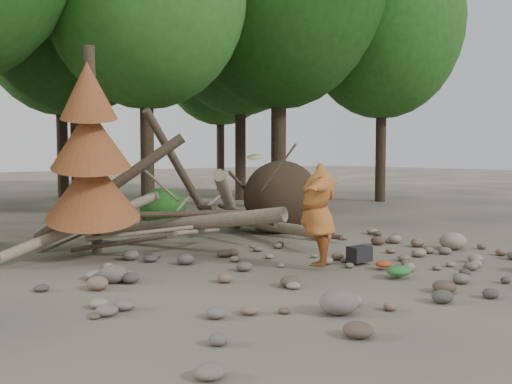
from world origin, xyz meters
TOP-DOWN VIEW (x-y plane):
  - ground at (0.00, 0.00)m, footprint 120.00×120.00m
  - deadfall_pile at (2.02, 4.24)m, footprint 8.55×5.24m
  - dead_conifer at (-3.12, 3.37)m, footprint 2.06×2.16m
  - bush_mid at (0.80, 7.80)m, footprint 1.40×1.40m
  - bush_right at (5.00, 7.00)m, footprint 2.00×2.00m
  - frisbee_thrower at (-0.04, 0.04)m, footprint 2.73×1.90m
  - backpack at (0.96, -0.09)m, footprint 0.46×0.31m
  - cloth_green at (0.56, -1.38)m, footprint 0.48×0.40m
  - cloth_orange at (0.94, -0.73)m, footprint 0.35×0.28m
  - boulder_front_left at (-1.84, -2.30)m, footprint 0.57×0.51m
  - boulder_mid_right at (3.96, -0.18)m, footprint 0.65×0.58m
  - boulder_mid_left at (-3.55, 1.34)m, footprint 0.50×0.45m

SIDE VIEW (x-z plane):
  - ground at x=0.00m, z-range 0.00..0.00m
  - cloth_orange at x=0.94m, z-range 0.00..0.13m
  - cloth_green at x=0.56m, z-range 0.00..0.18m
  - backpack at x=0.96m, z-range 0.00..0.30m
  - boulder_mid_left at x=-3.55m, z-range 0.00..0.30m
  - boulder_front_left at x=-1.84m, z-range 0.00..0.34m
  - boulder_mid_right at x=3.96m, z-range 0.00..0.39m
  - bush_mid at x=0.80m, z-range 0.00..1.12m
  - bush_right at x=5.00m, z-range 0.00..1.60m
  - deadfall_pile at x=2.02m, z-range -0.70..2.60m
  - frisbee_thrower at x=-0.04m, z-range -0.01..2.10m
  - dead_conifer at x=-3.12m, z-range -0.06..4.29m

